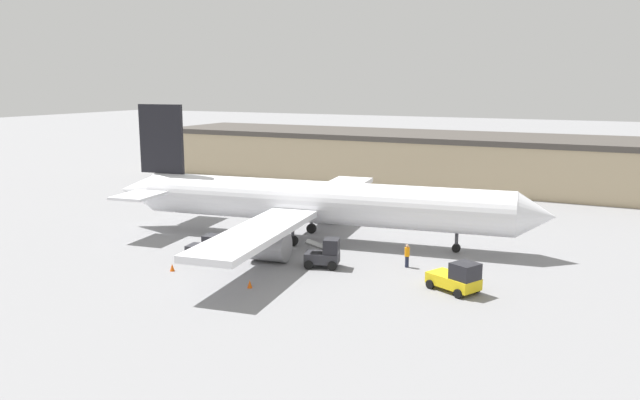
# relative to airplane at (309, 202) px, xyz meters

# --- Properties ---
(ground_plane) EXTENTS (400.00, 400.00, 0.00)m
(ground_plane) POSITION_rel_airplane_xyz_m (1.01, 0.13, -3.39)
(ground_plane) COLOR gray
(terminal_building) EXTENTS (88.73, 15.46, 6.84)m
(terminal_building) POSITION_rel_airplane_xyz_m (5.19, 35.82, 0.04)
(terminal_building) COLOR tan
(terminal_building) RESTS_ON ground_plane
(airplane) EXTENTS (40.05, 35.91, 11.77)m
(airplane) POSITION_rel_airplane_xyz_m (0.00, 0.00, 0.00)
(airplane) COLOR white
(airplane) RESTS_ON ground_plane
(ground_crew_worker) EXTENTS (0.39, 0.39, 1.78)m
(ground_crew_worker) POSITION_rel_airplane_xyz_m (10.44, -4.17, -2.44)
(ground_crew_worker) COLOR #1E2338
(ground_crew_worker) RESTS_ON ground_plane
(baggage_tug) EXTENTS (2.84, 2.10, 1.94)m
(baggage_tug) POSITION_rel_airplane_xyz_m (-4.66, -8.82, -2.49)
(baggage_tug) COLOR #2D2D33
(baggage_tug) RESTS_ON ground_plane
(belt_loader_truck) EXTENTS (2.87, 2.37, 2.23)m
(belt_loader_truck) POSITION_rel_airplane_xyz_m (4.85, -6.91, -2.36)
(belt_loader_truck) COLOR #2D2D33
(belt_loader_truck) RESTS_ON ground_plane
(pushback_tug) EXTENTS (3.90, 3.20, 2.14)m
(pushback_tug) POSITION_rel_airplane_xyz_m (15.23, -8.14, -2.41)
(pushback_tug) COLOR yellow
(pushback_tug) RESTS_ON ground_plane
(safety_cone_near) EXTENTS (0.36, 0.36, 0.55)m
(safety_cone_near) POSITION_rel_airplane_xyz_m (2.35, -13.51, -3.11)
(safety_cone_near) COLOR #EF590F
(safety_cone_near) RESTS_ON ground_plane
(safety_cone_far) EXTENTS (0.36, 0.36, 0.55)m
(safety_cone_far) POSITION_rel_airplane_xyz_m (-4.90, -12.76, -3.11)
(safety_cone_far) COLOR #EF590F
(safety_cone_far) RESTS_ON ground_plane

